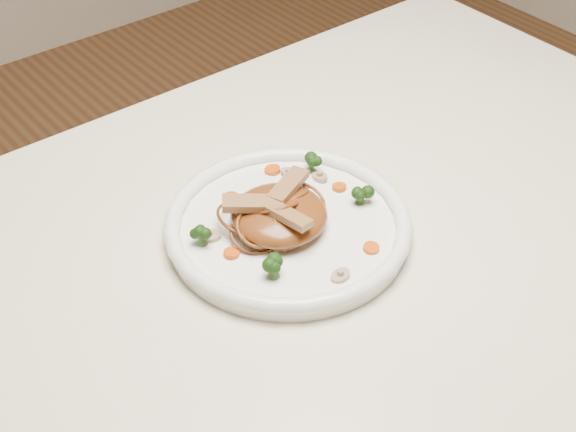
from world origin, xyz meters
TOP-DOWN VIEW (x-y plane):
  - table at (0.00, 0.00)m, footprint 1.20×0.80m
  - plate at (-0.04, 0.03)m, footprint 0.39×0.39m
  - noodle_mound at (-0.05, 0.03)m, footprint 0.14×0.14m
  - chicken_a at (-0.02, 0.05)m, footprint 0.07×0.05m
  - chicken_b at (-0.08, 0.05)m, footprint 0.07×0.06m
  - chicken_c at (-0.06, 0.01)m, footprint 0.03×0.06m
  - broccoli_0 at (0.05, 0.09)m, footprint 0.03×0.03m
  - broccoli_1 at (-0.14, 0.06)m, footprint 0.03×0.03m
  - broccoli_2 at (-0.11, -0.03)m, footprint 0.03×0.03m
  - broccoli_3 at (0.06, 0.01)m, footprint 0.03×0.03m
  - carrot_0 at (0.01, 0.12)m, footprint 0.03×0.03m
  - carrot_1 at (-0.12, 0.03)m, footprint 0.02×0.02m
  - carrot_2 at (0.06, 0.04)m, footprint 0.02×0.02m
  - carrot_3 at (-0.06, 0.11)m, footprint 0.02×0.02m
  - carrot_4 at (0.01, -0.07)m, footprint 0.03×0.03m
  - mushroom_0 at (-0.05, -0.08)m, footprint 0.02×0.02m
  - mushroom_1 at (0.05, 0.07)m, footprint 0.02×0.02m
  - mushroom_2 at (-0.13, 0.07)m, footprint 0.04×0.04m
  - mushroom_3 at (0.02, 0.10)m, footprint 0.03×0.03m

SIDE VIEW (x-z plane):
  - table at x=0.00m, z-range 0.28..1.03m
  - plate at x=-0.04m, z-range 0.75..0.77m
  - carrot_0 at x=0.01m, z-range 0.77..0.77m
  - carrot_1 at x=-0.12m, z-range 0.77..0.77m
  - carrot_2 at x=0.06m, z-range 0.77..0.77m
  - carrot_3 at x=-0.06m, z-range 0.77..0.77m
  - carrot_4 at x=0.01m, z-range 0.77..0.77m
  - mushroom_0 at x=-0.05m, z-range 0.77..0.77m
  - mushroom_1 at x=0.05m, z-range 0.77..0.77m
  - mushroom_2 at x=-0.13m, z-range 0.77..0.77m
  - mushroom_3 at x=0.02m, z-range 0.77..0.77m
  - broccoli_3 at x=0.06m, z-range 0.77..0.79m
  - broccoli_0 at x=0.05m, z-range 0.77..0.79m
  - broccoli_2 at x=-0.11m, z-range 0.77..0.80m
  - broccoli_1 at x=-0.14m, z-range 0.77..0.80m
  - noodle_mound at x=-0.05m, z-range 0.76..0.80m
  - chicken_c at x=-0.06m, z-range 0.80..0.81m
  - chicken_a at x=-0.02m, z-range 0.80..0.81m
  - chicken_b at x=-0.08m, z-range 0.80..0.81m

